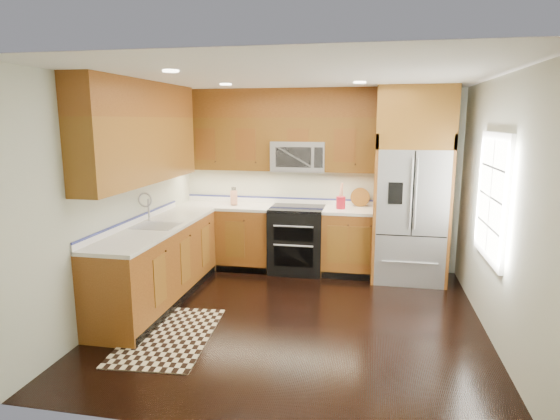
% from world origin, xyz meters
% --- Properties ---
extents(ground, '(4.00, 4.00, 0.00)m').
position_xyz_m(ground, '(0.00, 0.00, 0.00)').
color(ground, black).
rests_on(ground, ground).
extents(wall_back, '(4.00, 0.02, 2.60)m').
position_xyz_m(wall_back, '(0.00, 2.00, 1.30)').
color(wall_back, beige).
rests_on(wall_back, ground).
extents(wall_left, '(0.02, 4.00, 2.60)m').
position_xyz_m(wall_left, '(-2.00, 0.00, 1.30)').
color(wall_left, beige).
rests_on(wall_left, ground).
extents(wall_right, '(0.02, 4.00, 2.60)m').
position_xyz_m(wall_right, '(2.00, 0.00, 1.30)').
color(wall_right, beige).
rests_on(wall_right, ground).
extents(window, '(0.04, 1.10, 1.30)m').
position_xyz_m(window, '(1.98, 0.20, 1.40)').
color(window, white).
rests_on(window, ground).
extents(base_cabinets, '(2.85, 3.00, 0.90)m').
position_xyz_m(base_cabinets, '(-1.23, 0.90, 0.45)').
color(base_cabinets, brown).
rests_on(base_cabinets, ground).
extents(countertop, '(2.86, 3.01, 0.04)m').
position_xyz_m(countertop, '(-1.09, 1.01, 0.92)').
color(countertop, silver).
rests_on(countertop, base_cabinets).
extents(upper_cabinets, '(2.85, 3.00, 1.15)m').
position_xyz_m(upper_cabinets, '(-1.15, 1.09, 2.02)').
color(upper_cabinets, brown).
rests_on(upper_cabinets, ground).
extents(range, '(0.76, 0.67, 0.95)m').
position_xyz_m(range, '(-0.25, 1.67, 0.47)').
color(range, black).
rests_on(range, ground).
extents(microwave, '(0.76, 0.40, 0.42)m').
position_xyz_m(microwave, '(-0.25, 1.80, 1.66)').
color(microwave, '#B2B2B7').
rests_on(microwave, ground).
extents(refrigerator, '(0.98, 0.75, 2.60)m').
position_xyz_m(refrigerator, '(1.30, 1.63, 1.30)').
color(refrigerator, '#B2B2B7').
rests_on(refrigerator, ground).
extents(sink_faucet, '(0.54, 0.44, 0.37)m').
position_xyz_m(sink_faucet, '(-1.73, 0.23, 0.99)').
color(sink_faucet, '#B2B2B7').
rests_on(sink_faucet, countertop).
extents(rug, '(0.94, 1.46, 0.01)m').
position_xyz_m(rug, '(-1.20, -0.66, 0.01)').
color(rug, black).
rests_on(rug, ground).
extents(knife_block, '(0.14, 0.16, 0.26)m').
position_xyz_m(knife_block, '(-1.20, 1.72, 1.05)').
color(knife_block, tan).
rests_on(knife_block, countertop).
extents(utensil_crock, '(0.14, 0.14, 0.36)m').
position_xyz_m(utensil_crock, '(0.36, 1.70, 1.07)').
color(utensil_crock, '#AE1529').
rests_on(utensil_crock, countertop).
extents(cutting_board, '(0.29, 0.29, 0.02)m').
position_xyz_m(cutting_board, '(0.62, 1.94, 0.95)').
color(cutting_board, brown).
rests_on(cutting_board, countertop).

